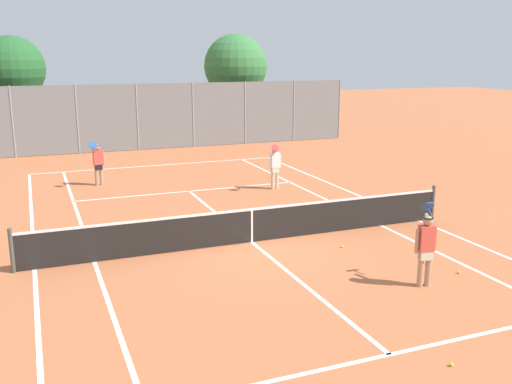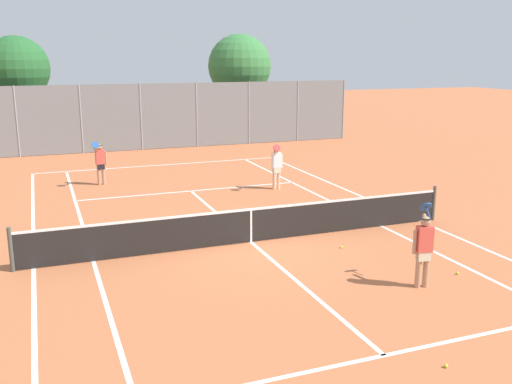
{
  "view_description": "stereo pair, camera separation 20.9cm",
  "coord_description": "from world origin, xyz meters",
  "px_view_note": "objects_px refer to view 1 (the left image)",
  "views": [
    {
      "loc": [
        -5.32,
        -13.65,
        4.92
      ],
      "look_at": [
        0.72,
        1.5,
        1.0
      ],
      "focal_mm": 40.0,
      "sensor_mm": 36.0,
      "label": 1
    },
    {
      "loc": [
        -5.13,
        -13.73,
        4.92
      ],
      "look_at": [
        0.72,
        1.5,
        1.0
      ],
      "focal_mm": 40.0,
      "sensor_mm": 36.0,
      "label": 2
    }
  ],
  "objects_px": {
    "player_far_right": "(275,165)",
    "tree_behind_left": "(11,70)",
    "player_far_left": "(98,162)",
    "loose_tennis_ball_2": "(459,272)",
    "player_near_side": "(426,246)",
    "tennis_net": "(252,224)",
    "loose_tennis_ball_0": "(342,247)",
    "tree_behind_right": "(235,68)",
    "loose_tennis_ball_1": "(452,365)"
  },
  "relations": [
    {
      "from": "player_far_right",
      "to": "tennis_net",
      "type": "bearing_deg",
      "value": -119.2
    },
    {
      "from": "player_near_side",
      "to": "tree_behind_left",
      "type": "xyz_separation_m",
      "value": [
        -8.35,
        23.43,
        3.23
      ]
    },
    {
      "from": "tennis_net",
      "to": "loose_tennis_ball_1",
      "type": "bearing_deg",
      "value": -84.22
    },
    {
      "from": "tree_behind_right",
      "to": "loose_tennis_ball_2",
      "type": "bearing_deg",
      "value": -97.19
    },
    {
      "from": "tennis_net",
      "to": "player_far_left",
      "type": "height_order",
      "value": "player_far_left"
    },
    {
      "from": "player_far_right",
      "to": "tree_behind_left",
      "type": "xyz_separation_m",
      "value": [
        -9.06,
        13.7,
        3.23
      ]
    },
    {
      "from": "tennis_net",
      "to": "tree_behind_left",
      "type": "xyz_separation_m",
      "value": [
        -5.95,
        19.26,
        3.65
      ]
    },
    {
      "from": "tree_behind_left",
      "to": "loose_tennis_ball_0",
      "type": "bearing_deg",
      "value": -68.77
    },
    {
      "from": "tree_behind_right",
      "to": "player_far_right",
      "type": "bearing_deg",
      "value": -103.93
    },
    {
      "from": "tennis_net",
      "to": "loose_tennis_ball_0",
      "type": "height_order",
      "value": "tennis_net"
    },
    {
      "from": "player_near_side",
      "to": "loose_tennis_ball_2",
      "type": "bearing_deg",
      "value": 13.07
    },
    {
      "from": "loose_tennis_ball_1",
      "to": "tennis_net",
      "type": "bearing_deg",
      "value": 95.78
    },
    {
      "from": "tree_behind_left",
      "to": "tree_behind_right",
      "type": "distance_m",
      "value": 12.55
    },
    {
      "from": "loose_tennis_ball_0",
      "to": "tennis_net",
      "type": "bearing_deg",
      "value": 147.4
    },
    {
      "from": "loose_tennis_ball_0",
      "to": "tree_behind_right",
      "type": "height_order",
      "value": "tree_behind_right"
    },
    {
      "from": "loose_tennis_ball_0",
      "to": "loose_tennis_ball_1",
      "type": "relative_size",
      "value": 1.0
    },
    {
      "from": "tree_behind_left",
      "to": "tree_behind_right",
      "type": "bearing_deg",
      "value": 1.61
    },
    {
      "from": "player_far_left",
      "to": "tree_behind_left",
      "type": "bearing_deg",
      "value": 105.68
    },
    {
      "from": "player_far_left",
      "to": "tree_behind_right",
      "type": "relative_size",
      "value": 0.29
    },
    {
      "from": "loose_tennis_ball_0",
      "to": "player_near_side",
      "type": "bearing_deg",
      "value": -82.82
    },
    {
      "from": "loose_tennis_ball_0",
      "to": "tree_behind_right",
      "type": "bearing_deg",
      "value": 77.72
    },
    {
      "from": "loose_tennis_ball_2",
      "to": "tree_behind_right",
      "type": "relative_size",
      "value": 0.01
    },
    {
      "from": "player_far_left",
      "to": "player_far_right",
      "type": "relative_size",
      "value": 1.0
    },
    {
      "from": "player_far_left",
      "to": "loose_tennis_ball_0",
      "type": "relative_size",
      "value": 26.88
    },
    {
      "from": "loose_tennis_ball_0",
      "to": "loose_tennis_ball_2",
      "type": "bearing_deg",
      "value": -58.35
    },
    {
      "from": "tree_behind_right",
      "to": "tennis_net",
      "type": "bearing_deg",
      "value": -108.59
    },
    {
      "from": "player_near_side",
      "to": "loose_tennis_ball_1",
      "type": "relative_size",
      "value": 26.88
    },
    {
      "from": "player_far_right",
      "to": "tree_behind_left",
      "type": "bearing_deg",
      "value": 123.48
    },
    {
      "from": "player_near_side",
      "to": "player_far_right",
      "type": "xyz_separation_m",
      "value": [
        0.71,
        9.73,
        0.0
      ]
    },
    {
      "from": "player_near_side",
      "to": "tree_behind_right",
      "type": "height_order",
      "value": "tree_behind_right"
    },
    {
      "from": "tree_behind_left",
      "to": "player_far_right",
      "type": "bearing_deg",
      "value": -56.52
    },
    {
      "from": "player_near_side",
      "to": "player_far_left",
      "type": "relative_size",
      "value": 1.0
    },
    {
      "from": "player_far_left",
      "to": "tree_behind_right",
      "type": "xyz_separation_m",
      "value": [
        9.57,
        10.94,
        3.22
      ]
    },
    {
      "from": "player_far_right",
      "to": "tree_behind_right",
      "type": "xyz_separation_m",
      "value": [
        3.49,
        14.05,
        3.22
      ]
    },
    {
      "from": "loose_tennis_ball_0",
      "to": "player_far_left",
      "type": "bearing_deg",
      "value": 116.7
    },
    {
      "from": "player_near_side",
      "to": "tennis_net",
      "type": "bearing_deg",
      "value": 119.97
    },
    {
      "from": "player_far_left",
      "to": "loose_tennis_ball_1",
      "type": "height_order",
      "value": "player_far_left"
    },
    {
      "from": "loose_tennis_ball_1",
      "to": "loose_tennis_ball_2",
      "type": "bearing_deg",
      "value": 47.67
    },
    {
      "from": "player_far_right",
      "to": "tree_behind_right",
      "type": "relative_size",
      "value": 0.29
    },
    {
      "from": "player_far_left",
      "to": "loose_tennis_ball_2",
      "type": "xyz_separation_m",
      "value": [
        6.61,
        -12.56,
        -0.89
      ]
    },
    {
      "from": "player_far_left",
      "to": "loose_tennis_ball_2",
      "type": "bearing_deg",
      "value": -62.24
    },
    {
      "from": "player_far_right",
      "to": "loose_tennis_ball_2",
      "type": "xyz_separation_m",
      "value": [
        0.52,
        -9.45,
        -0.89
      ]
    },
    {
      "from": "loose_tennis_ball_2",
      "to": "player_far_right",
      "type": "bearing_deg",
      "value": 93.17
    },
    {
      "from": "loose_tennis_ball_0",
      "to": "tree_behind_left",
      "type": "height_order",
      "value": "tree_behind_left"
    },
    {
      "from": "loose_tennis_ball_0",
      "to": "loose_tennis_ball_2",
      "type": "height_order",
      "value": "same"
    },
    {
      "from": "player_near_side",
      "to": "player_far_left",
      "type": "height_order",
      "value": "same"
    },
    {
      "from": "loose_tennis_ball_2",
      "to": "player_far_left",
      "type": "bearing_deg",
      "value": 117.76
    },
    {
      "from": "player_far_left",
      "to": "loose_tennis_ball_0",
      "type": "height_order",
      "value": "player_far_left"
    },
    {
      "from": "loose_tennis_ball_2",
      "to": "tree_behind_right",
      "type": "distance_m",
      "value": 24.04
    },
    {
      "from": "player_near_side",
      "to": "loose_tennis_ball_2",
      "type": "height_order",
      "value": "player_near_side"
    }
  ]
}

